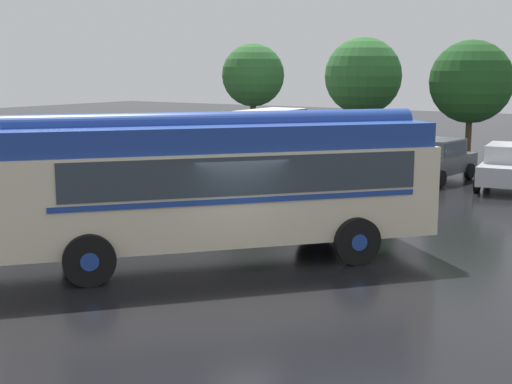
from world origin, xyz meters
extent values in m
plane|color=black|center=(0.00, 0.00, 0.00)|extent=(120.00, 120.00, 0.00)
cube|color=beige|center=(-0.55, 0.24, 1.60)|extent=(8.39, 9.23, 2.10)
cube|color=#1E3D93|center=(-0.55, 0.24, 2.93)|extent=(8.11, 8.95, 0.56)
cylinder|color=#1E3D93|center=(-0.55, 0.24, 3.19)|extent=(6.62, 7.62, 0.60)
cube|color=#2D3842|center=(0.61, -0.35, 2.17)|extent=(5.22, 6.11, 0.84)
cube|color=#2D3842|center=(-1.32, 1.29, 2.17)|extent=(5.22, 6.11, 0.84)
cube|color=#1E3D93|center=(0.54, -0.43, 1.63)|extent=(5.35, 6.26, 0.12)
cube|color=#1E3D93|center=(-1.38, 1.21, 1.63)|extent=(5.35, 6.26, 0.12)
cylinder|color=black|center=(-1.57, -2.96, 0.55)|extent=(0.93, 1.02, 1.10)
cylinder|color=#1E3D93|center=(-1.57, -2.96, 0.55)|extent=(0.49, 0.50, 0.39)
cylinder|color=black|center=(-3.55, -1.27, 0.55)|extent=(0.93, 1.02, 1.10)
cylinder|color=#1E3D93|center=(-3.55, -1.27, 0.55)|extent=(0.49, 0.50, 0.39)
cylinder|color=black|center=(2.32, 1.60, 0.55)|extent=(0.93, 1.02, 1.10)
cylinder|color=#1E3D93|center=(2.32, 1.60, 0.55)|extent=(0.49, 0.50, 0.39)
cylinder|color=black|center=(0.34, 3.29, 0.55)|extent=(0.93, 1.02, 1.10)
cylinder|color=#1E3D93|center=(0.34, 3.29, 0.55)|extent=(0.49, 0.50, 0.39)
cube|color=black|center=(-6.29, 14.59, 0.67)|extent=(2.06, 4.33, 0.70)
cube|color=black|center=(-6.28, 14.74, 1.34)|extent=(1.68, 2.30, 0.64)
cube|color=#2D3842|center=(-5.53, 14.67, 1.34)|extent=(0.19, 1.93, 0.50)
cube|color=#2D3842|center=(-7.04, 14.80, 1.34)|extent=(0.19, 1.93, 0.50)
cylinder|color=black|center=(-5.53, 13.22, 0.32)|extent=(0.25, 0.65, 0.64)
cylinder|color=black|center=(-7.28, 13.37, 0.32)|extent=(0.25, 0.65, 0.64)
cylinder|color=black|center=(-5.31, 15.81, 0.32)|extent=(0.25, 0.65, 0.64)
cylinder|color=black|center=(-7.06, 15.96, 0.32)|extent=(0.25, 0.65, 0.64)
cube|color=black|center=(-3.33, 14.34, 0.67)|extent=(2.20, 4.38, 0.70)
cube|color=black|center=(-3.31, 14.49, 1.34)|extent=(1.75, 2.35, 0.64)
cube|color=#2D3842|center=(-2.56, 14.40, 1.34)|extent=(0.26, 1.92, 0.50)
cube|color=#2D3842|center=(-4.07, 14.58, 1.34)|extent=(0.26, 1.92, 0.50)
cylinder|color=black|center=(-2.62, 12.94, 0.32)|extent=(0.28, 0.66, 0.64)
cylinder|color=black|center=(-4.37, 13.16, 0.32)|extent=(0.28, 0.66, 0.64)
cylinder|color=black|center=(-2.30, 15.53, 0.32)|extent=(0.28, 0.66, 0.64)
cylinder|color=black|center=(-4.05, 15.74, 0.32)|extent=(0.28, 0.66, 0.64)
cube|color=#4C5156|center=(-0.46, 14.65, 0.67)|extent=(2.19, 4.37, 0.70)
cube|color=#4C5156|center=(-0.44, 14.80, 1.34)|extent=(1.75, 2.35, 0.64)
cube|color=#2D3842|center=(0.31, 14.71, 1.34)|extent=(0.26, 1.92, 0.50)
cube|color=#2D3842|center=(-1.19, 14.89, 1.34)|extent=(0.26, 1.92, 0.50)
cylinder|color=black|center=(0.26, 13.26, 0.32)|extent=(0.28, 0.66, 0.64)
cylinder|color=black|center=(-1.49, 13.47, 0.32)|extent=(0.28, 0.66, 0.64)
cylinder|color=black|center=(0.57, 15.84, 0.32)|extent=(0.28, 0.66, 0.64)
cylinder|color=black|center=(-1.18, 16.05, 0.32)|extent=(0.28, 0.66, 0.64)
cube|color=#B7BABF|center=(2.46, 14.26, 0.67)|extent=(2.25, 4.39, 0.70)
cube|color=#B7BABF|center=(2.44, 14.41, 1.34)|extent=(1.78, 2.37, 0.64)
cube|color=#2D3842|center=(1.68, 14.31, 1.34)|extent=(0.29, 1.92, 0.50)
cylinder|color=black|center=(1.76, 12.85, 0.32)|extent=(0.28, 0.66, 0.64)
cylinder|color=black|center=(1.41, 15.43, 0.32)|extent=(0.28, 0.66, 0.64)
cube|color=silver|center=(-9.21, 16.09, 1.45)|extent=(2.22, 4.05, 2.10)
cube|color=#A4A4A4|center=(-9.05, 13.19, 1.20)|extent=(1.99, 1.84, 1.60)
cube|color=#2D3842|center=(-9.00, 12.31, 1.48)|extent=(1.70, 0.12, 0.72)
cylinder|color=black|center=(-8.01, 13.31, 0.40)|extent=(0.28, 0.81, 0.80)
cylinder|color=black|center=(-10.09, 13.19, 0.40)|extent=(0.28, 0.81, 0.80)
cylinder|color=black|center=(-8.21, 16.87, 0.40)|extent=(0.28, 0.81, 0.80)
cylinder|color=black|center=(-10.29, 16.75, 0.40)|extent=(0.28, 0.81, 0.80)
cylinder|color=#4C3823|center=(-13.30, 20.68, 1.38)|extent=(0.33, 0.33, 2.76)
sphere|color=#2D662D|center=(-13.30, 20.68, 4.08)|extent=(3.51, 3.51, 3.51)
sphere|color=#2D662D|center=(-13.45, 20.80, 3.94)|extent=(2.10, 2.10, 2.10)
cylinder|color=#4C3823|center=(-6.38, 20.34, 1.31)|extent=(0.38, 0.38, 2.62)
sphere|color=#2D662D|center=(-6.38, 20.34, 4.07)|extent=(3.88, 3.88, 3.88)
sphere|color=#2D662D|center=(-6.64, 20.12, 4.31)|extent=(2.70, 2.70, 2.70)
cylinder|color=#4C3823|center=(-0.73, 19.70, 1.22)|extent=(0.28, 0.28, 2.45)
sphere|color=#1E4C1E|center=(-0.73, 19.70, 3.86)|extent=(3.77, 3.77, 3.77)
sphere|color=#1E4C1E|center=(-1.32, 19.61, 4.18)|extent=(2.26, 2.26, 2.26)
camera|label=1|loc=(9.18, -12.94, 4.47)|focal=50.00mm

